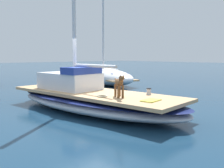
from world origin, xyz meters
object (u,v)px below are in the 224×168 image
moored_boat_starboard_side (107,76)px  dog_brown (119,83)px  sailboat_main (92,101)px  coiled_rope (102,96)px  deck_towel (151,100)px  deck_winch (149,92)px

moored_boat_starboard_side → dog_brown: bearing=-129.0°
sailboat_main → moored_boat_starboard_side: moored_boat_starboard_side is taller
coiled_rope → deck_towel: 1.53m
sailboat_main → coiled_rope: 1.19m
deck_winch → moored_boat_starboard_side: moored_boat_starboard_side is taller
coiled_rope → sailboat_main: bearing=66.9°
coiled_rope → deck_towel: coiled_rope is taller
sailboat_main → coiled_rope: bearing=-113.1°
deck_towel → moored_boat_starboard_side: 9.81m
coiled_rope → deck_towel: size_ratio=0.58×
sailboat_main → deck_towel: size_ratio=13.35×
dog_brown → coiled_rope: dog_brown is taller
dog_brown → coiled_rope: size_ratio=2.65×
sailboat_main → moored_boat_starboard_side: bearing=45.1°
sailboat_main → dog_brown: dog_brown is taller
sailboat_main → deck_winch: 2.00m
coiled_rope → dog_brown: bearing=-57.2°
dog_brown → moored_boat_starboard_side: 9.18m
deck_winch → sailboat_main: bearing=118.0°
deck_towel → moored_boat_starboard_side: moored_boat_starboard_side is taller
sailboat_main → deck_towel: (0.08, -2.49, 0.34)m
deck_winch → moored_boat_starboard_side: 8.72m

